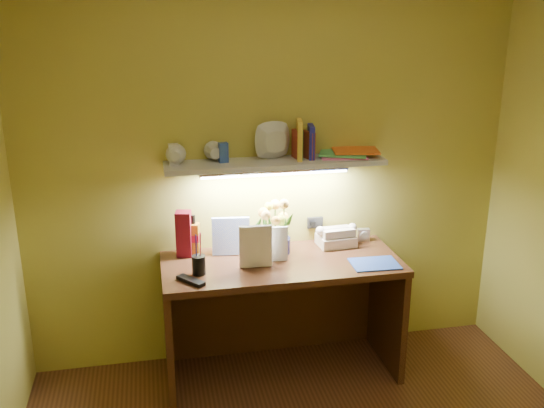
# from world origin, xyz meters

# --- Properties ---
(desk) EXTENTS (1.40, 0.60, 0.75)m
(desk) POSITION_xyz_m (0.00, 1.20, 0.38)
(desk) COLOR #351C0E
(desk) RESTS_ON ground
(flower_bouquet) EXTENTS (0.25, 0.25, 0.32)m
(flower_bouquet) POSITION_xyz_m (-0.01, 1.34, 0.91)
(flower_bouquet) COLOR #0E113A
(flower_bouquet) RESTS_ON desk
(telephone) EXTENTS (0.24, 0.18, 0.13)m
(telephone) POSITION_xyz_m (0.39, 1.38, 0.82)
(telephone) COLOR beige
(telephone) RESTS_ON desk
(desk_clock) EXTENTS (0.08, 0.05, 0.08)m
(desk_clock) POSITION_xyz_m (0.58, 1.42, 0.79)
(desk_clock) COLOR silver
(desk_clock) RESTS_ON desk
(whisky_bottle) EXTENTS (0.08, 0.08, 0.25)m
(whisky_bottle) POSITION_xyz_m (-0.49, 1.42, 0.87)
(whisky_bottle) COLOR #B37018
(whisky_bottle) RESTS_ON desk
(whisky_box) EXTENTS (0.10, 0.10, 0.28)m
(whisky_box) POSITION_xyz_m (-0.55, 1.40, 0.89)
(whisky_box) COLOR maroon
(whisky_box) RESTS_ON desk
(pen_cup) EXTENTS (0.10, 0.10, 0.18)m
(pen_cup) POSITION_xyz_m (-0.49, 1.12, 0.84)
(pen_cup) COLOR black
(pen_cup) RESTS_ON desk
(art_card) EXTENTS (0.23, 0.07, 0.23)m
(art_card) POSITION_xyz_m (-0.27, 1.38, 0.86)
(art_card) COLOR silver
(art_card) RESTS_ON desk
(tv_remote) EXTENTS (0.15, 0.17, 0.02)m
(tv_remote) POSITION_xyz_m (-0.55, 1.02, 0.76)
(tv_remote) COLOR black
(tv_remote) RESTS_ON desk
(blue_folder) EXTENTS (0.28, 0.21, 0.01)m
(blue_folder) POSITION_xyz_m (0.52, 1.05, 0.75)
(blue_folder) COLOR #2E51B7
(blue_folder) RESTS_ON desk
(desk_book_a) EXTENTS (0.19, 0.04, 0.25)m
(desk_book_a) POSITION_xyz_m (-0.26, 1.15, 0.88)
(desk_book_a) COLOR white
(desk_book_a) RESTS_ON desk
(desk_book_b) EXTENTS (0.16, 0.04, 0.21)m
(desk_book_b) POSITION_xyz_m (-0.12, 1.22, 0.86)
(desk_book_b) COLOR silver
(desk_book_b) RESTS_ON desk
(wall_shelf) EXTENTS (1.30, 0.30, 0.26)m
(wall_shelf) POSITION_xyz_m (-0.00, 1.38, 1.34)
(wall_shelf) COLOR silver
(wall_shelf) RESTS_ON ground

